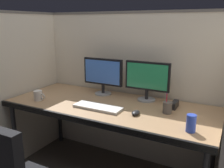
{
  "coord_description": "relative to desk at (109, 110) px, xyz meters",
  "views": [
    {
      "loc": [
        0.99,
        -1.52,
        1.46
      ],
      "look_at": [
        0.0,
        0.35,
        0.92
      ],
      "focal_mm": 38.52,
      "sensor_mm": 36.0,
      "label": 1
    }
  ],
  "objects": [
    {
      "name": "cubicle_partition_left",
      "position": [
        -0.99,
        -0.09,
        0.1
      ],
      "size": [
        0.06,
        1.41,
        1.57
      ],
      "color": "beige",
      "rests_on": "ground"
    },
    {
      "name": "soda_can",
      "position": [
        0.76,
        -0.22,
        0.11
      ],
      "size": [
        0.07,
        0.07,
        0.12
      ],
      "primitive_type": "cylinder",
      "color": "#263FB2",
      "rests_on": "desk"
    },
    {
      "name": "coffee_mug",
      "position": [
        -0.66,
        -0.2,
        0.1
      ],
      "size": [
        0.13,
        0.08,
        0.09
      ],
      "color": "silver",
      "rests_on": "desk"
    },
    {
      "name": "pen_cup",
      "position": [
        0.52,
        0.05,
        0.1
      ],
      "size": [
        0.08,
        0.08,
        0.17
      ],
      "color": "#4C4742",
      "rests_on": "desk"
    },
    {
      "name": "monitor_right",
      "position": [
        0.26,
        0.28,
        0.27
      ],
      "size": [
        0.43,
        0.17,
        0.37
      ],
      "color": "gray",
      "rests_on": "desk"
    },
    {
      "name": "red_stapler",
      "position": [
        0.54,
        0.2,
        0.08
      ],
      "size": [
        0.04,
        0.15,
        0.06
      ],
      "primitive_type": "cube",
      "color": "black",
      "rests_on": "desk"
    },
    {
      "name": "cubicle_partition_rear",
      "position": [
        0.0,
        0.46,
        0.1
      ],
      "size": [
        2.21,
        0.06,
        1.57
      ],
      "color": "beige",
      "rests_on": "ground"
    },
    {
      "name": "monitor_left",
      "position": [
        -0.21,
        0.26,
        0.27
      ],
      "size": [
        0.43,
        0.17,
        0.37
      ],
      "color": "gray",
      "rests_on": "desk"
    },
    {
      "name": "desk",
      "position": [
        0.0,
        0.0,
        0.0
      ],
      "size": [
        1.9,
        0.8,
        0.74
      ],
      "color": "#997551",
      "rests_on": "ground"
    },
    {
      "name": "keyboard_main",
      "position": [
        -0.04,
        -0.13,
        0.06
      ],
      "size": [
        0.43,
        0.15,
        0.02
      ],
      "primitive_type": "cube",
      "color": "silver",
      "rests_on": "desk"
    },
    {
      "name": "computer_mouse",
      "position": [
        0.31,
        -0.11,
        0.07
      ],
      "size": [
        0.06,
        0.1,
        0.04
      ],
      "color": "black",
      "rests_on": "desk"
    }
  ]
}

